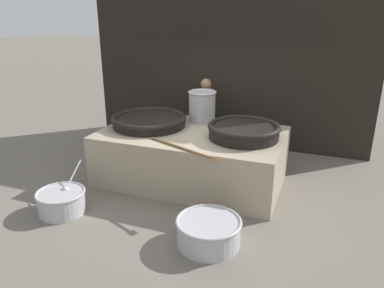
{
  "coord_description": "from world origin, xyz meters",
  "views": [
    {
      "loc": [
        2.29,
        -6.12,
        3.14
      ],
      "look_at": [
        0.0,
        0.0,
        0.72
      ],
      "focal_mm": 35.0,
      "sensor_mm": 36.0,
      "label": 1
    }
  ],
  "objects_px": {
    "stock_pot": "(202,106)",
    "giant_wok_near": "(149,120)",
    "prep_bowl_vegetables": "(61,201)",
    "prep_bowl_meat": "(209,231)",
    "cook": "(205,113)",
    "giant_wok_far": "(244,130)"
  },
  "relations": [
    {
      "from": "stock_pot",
      "to": "giant_wok_near",
      "type": "bearing_deg",
      "value": -143.13
    },
    {
      "from": "prep_bowl_vegetables",
      "to": "prep_bowl_meat",
      "type": "distance_m",
      "value": 2.48
    },
    {
      "from": "stock_pot",
      "to": "prep_bowl_vegetables",
      "type": "distance_m",
      "value": 3.17
    },
    {
      "from": "cook",
      "to": "prep_bowl_vegetables",
      "type": "height_order",
      "value": "cook"
    },
    {
      "from": "giant_wok_far",
      "to": "stock_pot",
      "type": "bearing_deg",
      "value": 145.61
    },
    {
      "from": "giant_wok_far",
      "to": "cook",
      "type": "height_order",
      "value": "cook"
    },
    {
      "from": "prep_bowl_vegetables",
      "to": "giant_wok_far",
      "type": "bearing_deg",
      "value": 37.37
    },
    {
      "from": "giant_wok_far",
      "to": "prep_bowl_vegetables",
      "type": "height_order",
      "value": "giant_wok_far"
    },
    {
      "from": "cook",
      "to": "stock_pot",
      "type": "bearing_deg",
      "value": 101.66
    },
    {
      "from": "giant_wok_far",
      "to": "prep_bowl_meat",
      "type": "distance_m",
      "value": 2.09
    },
    {
      "from": "prep_bowl_vegetables",
      "to": "cook",
      "type": "bearing_deg",
      "value": 69.68
    },
    {
      "from": "giant_wok_far",
      "to": "prep_bowl_vegetables",
      "type": "distance_m",
      "value": 3.26
    },
    {
      "from": "stock_pot",
      "to": "prep_bowl_meat",
      "type": "bearing_deg",
      "value": -68.92
    },
    {
      "from": "giant_wok_near",
      "to": "prep_bowl_vegetables",
      "type": "height_order",
      "value": "giant_wok_near"
    },
    {
      "from": "giant_wok_far",
      "to": "cook",
      "type": "relative_size",
      "value": 0.77
    },
    {
      "from": "giant_wok_far",
      "to": "cook",
      "type": "distance_m",
      "value": 1.96
    },
    {
      "from": "giant_wok_near",
      "to": "giant_wok_far",
      "type": "height_order",
      "value": "giant_wok_far"
    },
    {
      "from": "giant_wok_far",
      "to": "cook",
      "type": "xyz_separation_m",
      "value": [
        -1.22,
        1.52,
        -0.19
      ]
    },
    {
      "from": "giant_wok_near",
      "to": "giant_wok_far",
      "type": "xyz_separation_m",
      "value": [
        1.87,
        -0.05,
        0.03
      ]
    },
    {
      "from": "giant_wok_near",
      "to": "cook",
      "type": "relative_size",
      "value": 0.87
    },
    {
      "from": "stock_pot",
      "to": "prep_bowl_meat",
      "type": "relative_size",
      "value": 0.67
    },
    {
      "from": "prep_bowl_vegetables",
      "to": "stock_pot",
      "type": "bearing_deg",
      "value": 60.31
    }
  ]
}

